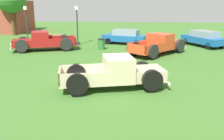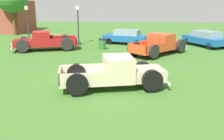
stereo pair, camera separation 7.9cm
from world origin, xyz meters
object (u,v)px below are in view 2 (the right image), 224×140
(pickup_truck_foreground, at_px, (120,73))
(picnic_table, at_px, (56,37))
(sedan_distant_a, at_px, (126,36))
(pickup_truck_behind_right, at_px, (41,41))
(pickup_truck_behind_left, at_px, (161,44))
(trash_can, at_px, (102,44))
(sedan_distant_b, at_px, (205,38))
(lamp_post_near, at_px, (28,23))
(lamp_post_far, at_px, (78,24))

(pickup_truck_foreground, relative_size, picnic_table, 2.49)
(picnic_table, bearing_deg, pickup_truck_foreground, -62.10)
(picnic_table, bearing_deg, sedan_distant_a, -6.25)
(pickup_truck_foreground, height_order, pickup_truck_behind_right, pickup_truck_behind_right)
(pickup_truck_behind_left, distance_m, trash_can, 5.09)
(sedan_distant_b, xyz_separation_m, picnic_table, (-14.45, 1.52, -0.26))
(sedan_distant_a, bearing_deg, pickup_truck_behind_left, -57.65)
(pickup_truck_behind_right, xyz_separation_m, sedan_distant_a, (7.03, 4.00, -0.03))
(sedan_distant_b, bearing_deg, trash_can, -165.30)
(pickup_truck_behind_left, distance_m, pickup_truck_behind_right, 9.98)
(sedan_distant_b, xyz_separation_m, lamp_post_near, (-17.39, 1.55, 1.16))
(sedan_distant_b, xyz_separation_m, lamp_post_far, (-11.77, -0.10, 1.20))
(pickup_truck_foreground, distance_m, pickup_truck_behind_right, 11.51)
(pickup_truck_foreground, height_order, lamp_post_near, lamp_post_near)
(sedan_distant_a, distance_m, trash_can, 3.71)
(lamp_post_near, relative_size, trash_can, 3.84)
(pickup_truck_behind_left, xyz_separation_m, lamp_post_near, (-13.05, 5.44, 1.15))
(pickup_truck_foreground, distance_m, trash_can, 10.08)
(sedan_distant_a, distance_m, picnic_table, 7.22)
(pickup_truck_foreground, relative_size, sedan_distant_a, 1.17)
(sedan_distant_a, relative_size, sedan_distant_b, 0.98)
(pickup_truck_foreground, xyz_separation_m, sedan_distant_a, (-0.13, 13.01, 0.00))
(sedan_distant_a, relative_size, picnic_table, 2.12)
(pickup_truck_behind_left, relative_size, sedan_distant_b, 1.12)
(lamp_post_near, xyz_separation_m, trash_can, (8.18, -3.97, -1.43))
(picnic_table, height_order, trash_can, trash_can)
(lamp_post_near, distance_m, lamp_post_far, 5.86)
(sedan_distant_b, height_order, trash_can, sedan_distant_b)
(pickup_truck_behind_left, distance_m, picnic_table, 11.46)
(sedan_distant_a, relative_size, lamp_post_far, 1.21)
(lamp_post_far, relative_size, trash_can, 3.91)
(pickup_truck_behind_right, relative_size, sedan_distant_a, 1.23)
(pickup_truck_behind_left, bearing_deg, lamp_post_far, 152.98)
(sedan_distant_a, height_order, lamp_post_far, lamp_post_far)
(pickup_truck_foreground, bearing_deg, pickup_truck_behind_right, 128.51)
(pickup_truck_behind_right, bearing_deg, lamp_post_far, 51.38)
(sedan_distant_a, height_order, lamp_post_near, lamp_post_near)
(pickup_truck_behind_left, height_order, sedan_distant_b, pickup_truck_behind_left)
(sedan_distant_a, bearing_deg, pickup_truck_foreground, -89.42)
(lamp_post_near, bearing_deg, pickup_truck_behind_left, -22.62)
(sedan_distant_b, bearing_deg, pickup_truck_foreground, -120.19)
(lamp_post_near, bearing_deg, sedan_distant_b, -5.09)
(sedan_distant_a, xyz_separation_m, lamp_post_near, (-10.12, 0.82, 1.18))
(pickup_truck_behind_right, relative_size, sedan_distant_b, 1.21)
(pickup_truck_behind_right, height_order, sedan_distant_b, pickup_truck_behind_right)
(lamp_post_far, bearing_deg, pickup_truck_foreground, -69.18)
(sedan_distant_a, height_order, trash_can, sedan_distant_a)
(pickup_truck_foreground, bearing_deg, picnic_table, 117.90)
(lamp_post_near, distance_m, trash_can, 9.20)
(pickup_truck_behind_left, bearing_deg, sedan_distant_b, 41.77)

